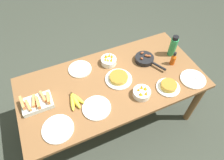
{
  "coord_description": "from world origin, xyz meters",
  "views": [
    {
      "loc": [
        -0.49,
        -1.09,
        2.24
      ],
      "look_at": [
        0.0,
        0.0,
        0.74
      ],
      "focal_mm": 32.0,
      "sensor_mm": 36.0,
      "label": 1
    }
  ],
  "objects_px": {
    "frittata_plate_center": "(168,86)",
    "water_bottle": "(173,46)",
    "frittata_plate_side": "(119,78)",
    "hot_sauce_bottle": "(173,59)",
    "empty_plate_far_right": "(58,129)",
    "empty_plate_near_front": "(193,79)",
    "empty_plate_mid_edge": "(80,69)",
    "empty_plate_far_left": "(97,108)",
    "fruit_bowl_citrus": "(142,93)",
    "skillet": "(145,59)",
    "banana_bunch": "(75,100)",
    "fruit_bowl_mango": "(109,61)",
    "melon_tray": "(37,103)"
  },
  "relations": [
    {
      "from": "melon_tray",
      "to": "empty_plate_far_left",
      "type": "relative_size",
      "value": 1.05
    },
    {
      "from": "water_bottle",
      "to": "fruit_bowl_citrus",
      "type": "bearing_deg",
      "value": -148.32
    },
    {
      "from": "melon_tray",
      "to": "fruit_bowl_mango",
      "type": "relative_size",
      "value": 1.64
    },
    {
      "from": "empty_plate_far_right",
      "to": "banana_bunch",
      "type": "bearing_deg",
      "value": 44.11
    },
    {
      "from": "frittata_plate_side",
      "to": "empty_plate_far_left",
      "type": "distance_m",
      "value": 0.38
    },
    {
      "from": "banana_bunch",
      "to": "frittata_plate_side",
      "type": "height_order",
      "value": "frittata_plate_side"
    },
    {
      "from": "skillet",
      "to": "empty_plate_mid_edge",
      "type": "height_order",
      "value": "skillet"
    },
    {
      "from": "banana_bunch",
      "to": "empty_plate_far_right",
      "type": "height_order",
      "value": "banana_bunch"
    },
    {
      "from": "empty_plate_far_left",
      "to": "empty_plate_far_right",
      "type": "height_order",
      "value": "same"
    },
    {
      "from": "frittata_plate_side",
      "to": "hot_sauce_bottle",
      "type": "relative_size",
      "value": 1.66
    },
    {
      "from": "banana_bunch",
      "to": "fruit_bowl_citrus",
      "type": "xyz_separation_m",
      "value": [
        0.58,
        -0.18,
        0.02
      ]
    },
    {
      "from": "hot_sauce_bottle",
      "to": "skillet",
      "type": "bearing_deg",
      "value": 147.82
    },
    {
      "from": "frittata_plate_center",
      "to": "empty_plate_far_left",
      "type": "xyz_separation_m",
      "value": [
        -0.7,
        0.07,
        -0.02
      ]
    },
    {
      "from": "empty_plate_mid_edge",
      "to": "fruit_bowl_mango",
      "type": "xyz_separation_m",
      "value": [
        0.3,
        -0.04,
        0.03
      ]
    },
    {
      "from": "banana_bunch",
      "to": "empty_plate_mid_edge",
      "type": "relative_size",
      "value": 0.85
    },
    {
      "from": "frittata_plate_center",
      "to": "empty_plate_far_right",
      "type": "distance_m",
      "value": 1.06
    },
    {
      "from": "banana_bunch",
      "to": "empty_plate_far_right",
      "type": "distance_m",
      "value": 0.29
    },
    {
      "from": "frittata_plate_center",
      "to": "frittata_plate_side",
      "type": "relative_size",
      "value": 0.85
    },
    {
      "from": "frittata_plate_side",
      "to": "empty_plate_mid_edge",
      "type": "distance_m",
      "value": 0.42
    },
    {
      "from": "fruit_bowl_mango",
      "to": "fruit_bowl_citrus",
      "type": "bearing_deg",
      "value": -76.93
    },
    {
      "from": "melon_tray",
      "to": "fruit_bowl_citrus",
      "type": "xyz_separation_m",
      "value": [
        0.89,
        -0.28,
        0.0
      ]
    },
    {
      "from": "empty_plate_far_right",
      "to": "hot_sauce_bottle",
      "type": "distance_m",
      "value": 1.3
    },
    {
      "from": "melon_tray",
      "to": "empty_plate_far_right",
      "type": "relative_size",
      "value": 1.01
    },
    {
      "from": "frittata_plate_center",
      "to": "water_bottle",
      "type": "xyz_separation_m",
      "value": [
        0.29,
        0.37,
        0.09
      ]
    },
    {
      "from": "skillet",
      "to": "frittata_plate_center",
      "type": "bearing_deg",
      "value": -22.57
    },
    {
      "from": "frittata_plate_side",
      "to": "empty_plate_far_left",
      "type": "height_order",
      "value": "frittata_plate_side"
    },
    {
      "from": "water_bottle",
      "to": "fruit_bowl_mango",
      "type": "bearing_deg",
      "value": 167.44
    },
    {
      "from": "frittata_plate_center",
      "to": "empty_plate_near_front",
      "type": "bearing_deg",
      "value": -2.84
    },
    {
      "from": "frittata_plate_center",
      "to": "fruit_bowl_citrus",
      "type": "bearing_deg",
      "value": 173.62
    },
    {
      "from": "frittata_plate_side",
      "to": "water_bottle",
      "type": "relative_size",
      "value": 1.08
    },
    {
      "from": "skillet",
      "to": "empty_plate_far_left",
      "type": "height_order",
      "value": "skillet"
    },
    {
      "from": "melon_tray",
      "to": "frittata_plate_side",
      "type": "distance_m",
      "value": 0.78
    },
    {
      "from": "frittata_plate_center",
      "to": "water_bottle",
      "type": "relative_size",
      "value": 0.92
    },
    {
      "from": "empty_plate_mid_edge",
      "to": "hot_sauce_bottle",
      "type": "height_order",
      "value": "hot_sauce_bottle"
    },
    {
      "from": "empty_plate_mid_edge",
      "to": "fruit_bowl_citrus",
      "type": "relative_size",
      "value": 1.45
    },
    {
      "from": "frittata_plate_center",
      "to": "empty_plate_mid_edge",
      "type": "height_order",
      "value": "frittata_plate_center"
    },
    {
      "from": "frittata_plate_center",
      "to": "fruit_bowl_mango",
      "type": "xyz_separation_m",
      "value": [
        -0.39,
        0.52,
        0.01
      ]
    },
    {
      "from": "skillet",
      "to": "water_bottle",
      "type": "bearing_deg",
      "value": 59.33
    },
    {
      "from": "frittata_plate_side",
      "to": "hot_sauce_bottle",
      "type": "distance_m",
      "value": 0.6
    },
    {
      "from": "empty_plate_far_right",
      "to": "fruit_bowl_mango",
      "type": "height_order",
      "value": "fruit_bowl_mango"
    },
    {
      "from": "water_bottle",
      "to": "frittata_plate_center",
      "type": "bearing_deg",
      "value": -127.51
    },
    {
      "from": "fruit_bowl_citrus",
      "to": "water_bottle",
      "type": "distance_m",
      "value": 0.66
    },
    {
      "from": "empty_plate_near_front",
      "to": "water_bottle",
      "type": "xyz_separation_m",
      "value": [
        0.01,
        0.39,
        0.11
      ]
    },
    {
      "from": "banana_bunch",
      "to": "empty_plate_near_front",
      "type": "bearing_deg",
      "value": -11.39
    },
    {
      "from": "empty_plate_far_right",
      "to": "skillet",
      "type": "bearing_deg",
      "value": 20.66
    },
    {
      "from": "empty_plate_mid_edge",
      "to": "melon_tray",
      "type": "bearing_deg",
      "value": -152.0
    },
    {
      "from": "empty_plate_far_left",
      "to": "hot_sauce_bottle",
      "type": "height_order",
      "value": "hot_sauce_bottle"
    },
    {
      "from": "frittata_plate_center",
      "to": "hot_sauce_bottle",
      "type": "xyz_separation_m",
      "value": [
        0.22,
        0.25,
        0.04
      ]
    },
    {
      "from": "frittata_plate_center",
      "to": "empty_plate_far_left",
      "type": "distance_m",
      "value": 0.7
    },
    {
      "from": "empty_plate_far_right",
      "to": "hot_sauce_bottle",
      "type": "xyz_separation_m",
      "value": [
        1.28,
        0.24,
        0.06
      ]
    }
  ]
}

